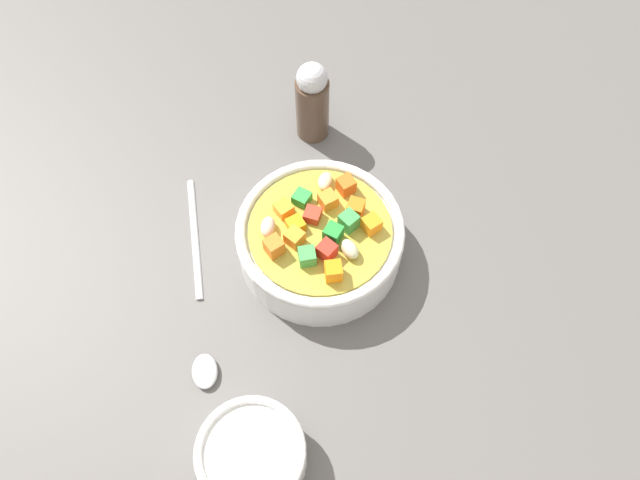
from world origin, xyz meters
TOP-DOWN VIEW (x-y plane):
  - ground_plane at (0.00, 0.00)cm, footprint 140.00×140.00cm
  - soup_bowl_main at (-0.00, -0.00)cm, footprint 15.74×15.74cm
  - spoon at (0.77, 12.50)cm, footprint 21.61×8.92cm
  - side_bowl_small at (-14.49, 14.27)cm, footprint 8.84×8.84cm
  - pepper_shaker at (13.63, -6.64)cm, footprint 3.53×3.53cm

SIDE VIEW (x-z plane):
  - ground_plane at x=0.00cm, z-range -2.00..0.00cm
  - spoon at x=0.77cm, z-range -0.07..0.94cm
  - side_bowl_small at x=-14.49cm, z-range 0.06..4.23cm
  - soup_bowl_main at x=0.00cm, z-range -0.41..5.88cm
  - pepper_shaker at x=13.63cm, z-range -0.03..9.73cm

